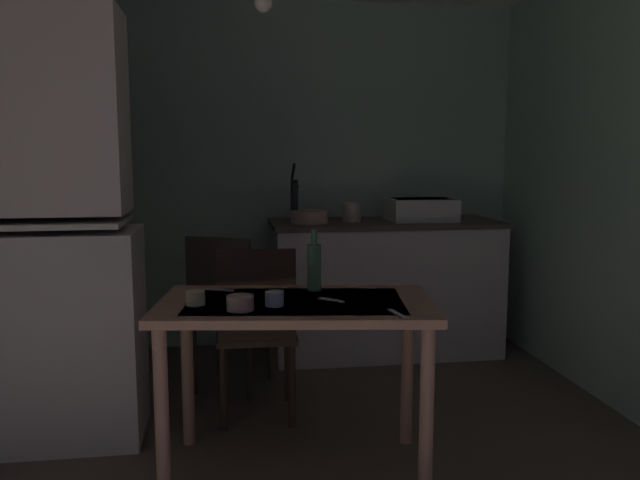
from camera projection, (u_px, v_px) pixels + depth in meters
ground_plane at (297, 453)px, 2.99m from camera, size 4.52×4.52×0.00m
wall_back at (267, 176)px, 4.60m from camera, size 3.58×0.10×2.39m
hutch_cabinet at (26, 245)px, 3.02m from camera, size 1.01×0.49×2.01m
counter_cabinet at (384, 287)px, 4.45m from camera, size 1.53×0.64×0.90m
sink_basin at (421, 209)px, 4.42m from camera, size 0.44×0.34×0.15m
hand_pump at (294, 196)px, 4.32m from camera, size 0.05×0.27×0.39m
mixing_bowl_counter at (309, 217)px, 4.26m from camera, size 0.25×0.25×0.08m
stoneware_crock at (352, 212)px, 4.36m from camera, size 0.13×0.13×0.12m
dining_table at (296, 326)px, 2.76m from camera, size 1.22×0.80×0.75m
chair_far_side at (257, 329)px, 3.30m from camera, size 0.41×0.41×0.91m
chair_by_counter at (228, 310)px, 3.71m from camera, size 0.53×0.53×0.91m
serving_bowl_wide at (240, 303)px, 2.58m from camera, size 0.11×0.11×0.06m
teacup_cream at (274, 299)px, 2.65m from camera, size 0.08×0.08×0.06m
mug_dark at (195, 298)px, 2.67m from camera, size 0.08×0.08×0.06m
glass_bottle at (314, 266)px, 2.94m from camera, size 0.06×0.06×0.28m
table_knife at (216, 289)px, 2.96m from camera, size 0.17×0.10×0.00m
teaspoon_near_bowl at (331, 300)px, 2.75m from camera, size 0.10×0.11×0.00m
teaspoon_by_cup at (238, 299)px, 2.76m from camera, size 0.06×0.13×0.00m
serving_spoon at (397, 313)px, 2.52m from camera, size 0.04×0.13×0.00m
pendant_bulb at (263, 3)px, 2.87m from camera, size 0.08×0.08×0.08m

